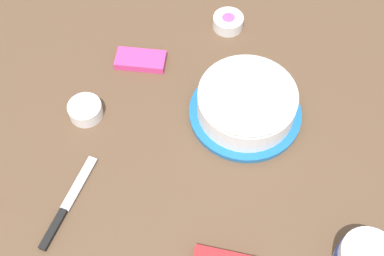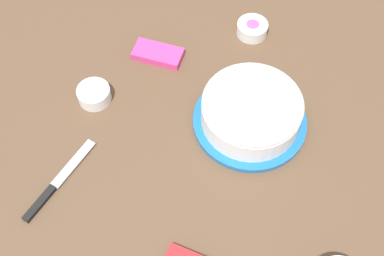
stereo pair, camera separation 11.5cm
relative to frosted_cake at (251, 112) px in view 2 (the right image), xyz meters
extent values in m
plane|color=brown|center=(-0.21, -0.07, -0.05)|extent=(1.54, 1.54, 0.00)
cylinder|color=#1E6BB2|center=(0.00, 0.00, -0.04)|extent=(0.28, 0.28, 0.01)
cylinder|color=#DBB77A|center=(0.00, 0.00, -0.01)|extent=(0.22, 0.22, 0.05)
cylinder|color=white|center=(0.00, 0.00, 0.00)|extent=(0.24, 0.24, 0.06)
ellipsoid|color=white|center=(0.00, 0.00, 0.04)|extent=(0.24, 0.24, 0.04)
cube|color=silver|center=(-0.41, -0.14, -0.04)|extent=(0.09, 0.13, 0.00)
cube|color=black|center=(-0.47, -0.24, -0.04)|extent=(0.06, 0.09, 0.01)
cylinder|color=white|center=(0.01, 0.30, -0.03)|extent=(0.08, 0.08, 0.04)
cylinder|color=#B251C6|center=(0.01, 0.30, -0.03)|extent=(0.07, 0.07, 0.01)
ellipsoid|color=#B251C6|center=(0.01, 0.30, -0.02)|extent=(0.06, 0.06, 0.02)
cylinder|color=white|center=(-0.39, 0.05, -0.03)|extent=(0.08, 0.08, 0.04)
cylinder|color=yellow|center=(-0.39, 0.05, -0.03)|extent=(0.07, 0.07, 0.01)
ellipsoid|color=yellow|center=(-0.39, 0.05, -0.02)|extent=(0.06, 0.06, 0.02)
cube|color=#E53D8E|center=(-0.24, 0.20, -0.04)|extent=(0.14, 0.10, 0.02)
camera|label=1|loc=(-0.22, -0.65, 0.96)|focal=45.78mm
camera|label=2|loc=(-0.11, -0.66, 0.96)|focal=45.78mm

